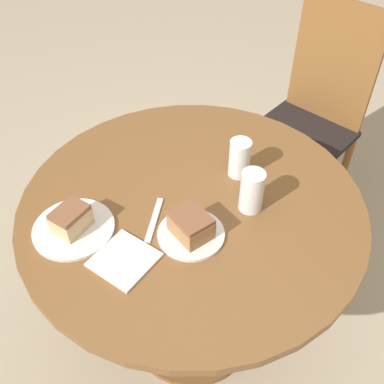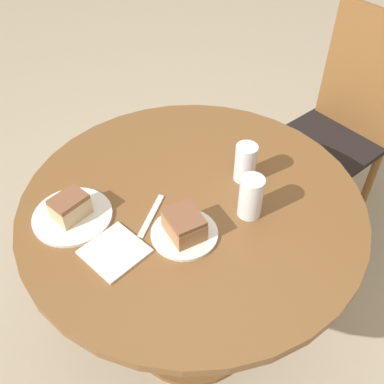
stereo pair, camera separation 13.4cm
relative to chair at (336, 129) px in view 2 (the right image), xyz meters
name	(u,v)px [view 2 (the right image)]	position (x,y,z in m)	size (l,w,h in m)	color
ground_plane	(192,324)	(0.05, -0.91, -0.53)	(8.00, 8.00, 0.00)	tan
table	(192,236)	(0.05, -0.91, 0.05)	(1.06, 1.06, 0.74)	brown
chair	(336,129)	(0.00, 0.00, 0.00)	(0.43, 0.44, 1.03)	brown
plate_near	(184,234)	(0.13, -1.02, 0.22)	(0.19, 0.19, 0.01)	silver
plate_far	(73,216)	(-0.14, -1.22, 0.22)	(0.23, 0.23, 0.01)	silver
cake_slice_near	(184,224)	(0.13, -1.02, 0.26)	(0.13, 0.11, 0.07)	#9E6B42
cake_slice_far	(70,207)	(-0.14, -1.22, 0.26)	(0.09, 0.11, 0.07)	tan
glass_lemonade	(251,199)	(0.20, -0.82, 0.27)	(0.07, 0.07, 0.13)	beige
glass_water	(245,164)	(0.09, -0.72, 0.27)	(0.07, 0.07, 0.13)	silver
napkin_stack	(115,252)	(0.05, -1.20, 0.22)	(0.16, 0.16, 0.01)	silver
fork	(151,216)	(0.01, -1.05, 0.21)	(0.10, 0.16, 0.00)	silver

